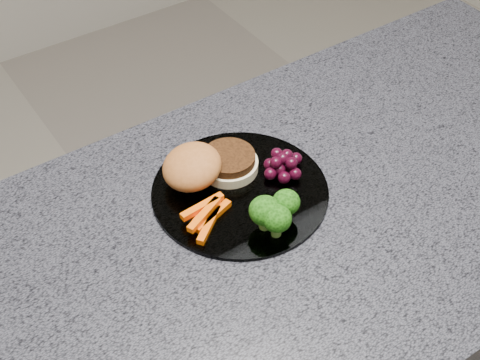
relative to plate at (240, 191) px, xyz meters
name	(u,v)px	position (x,y,z in m)	size (l,w,h in m)	color
countertop	(320,208)	(0.09, -0.08, -0.02)	(1.20, 0.60, 0.04)	#494A53
plate	(240,191)	(0.00, 0.00, 0.00)	(0.26, 0.26, 0.01)	white
burger	(205,167)	(-0.03, 0.05, 0.02)	(0.15, 0.10, 0.05)	#F6E5AD
carrot_sticks	(206,215)	(-0.07, -0.02, 0.01)	(0.08, 0.07, 0.02)	#FF5C04
broccoli	(275,211)	(0.00, -0.09, 0.03)	(0.08, 0.06, 0.05)	#598831
grape_bunch	(283,164)	(0.08, 0.00, 0.02)	(0.07, 0.06, 0.03)	black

